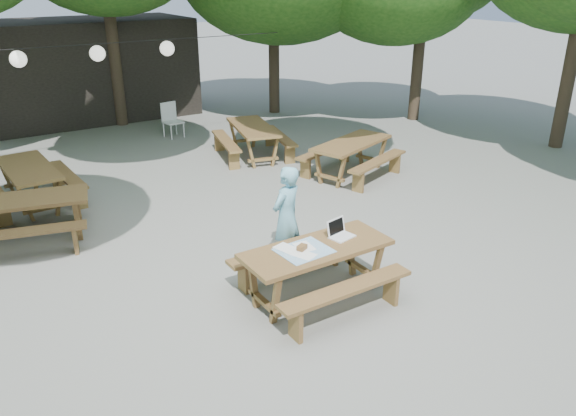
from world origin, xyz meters
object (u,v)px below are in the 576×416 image
at_px(picnic_table_nw, 25,220).
at_px(plastic_chair, 173,127).
at_px(main_picnic_table, 316,271).
at_px(woman, 286,217).

bearing_deg(picnic_table_nw, plastic_chair, 60.47).
height_order(picnic_table_nw, plastic_chair, plastic_chair).
xyz_separation_m(main_picnic_table, plastic_chair, (1.38, 8.52, -0.13)).
xyz_separation_m(picnic_table_nw, plastic_chair, (4.36, 4.64, -0.13)).
height_order(picnic_table_nw, woman, woman).
distance_m(picnic_table_nw, plastic_chair, 6.37).
distance_m(woman, plastic_chair, 7.64).
height_order(main_picnic_table, plastic_chair, plastic_chair).
height_order(main_picnic_table, picnic_table_nw, same).
relative_size(picnic_table_nw, woman, 1.45).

